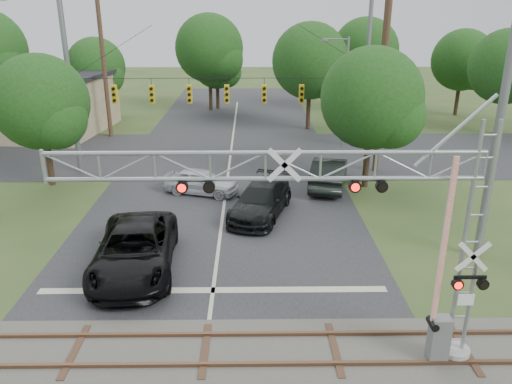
{
  "coord_description": "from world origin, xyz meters",
  "views": [
    {
      "loc": [
        1.41,
        -10.7,
        9.95
      ],
      "look_at": [
        1.63,
        7.5,
        3.19
      ],
      "focal_mm": 35.0,
      "sensor_mm": 36.0,
      "label": 1
    }
  ],
  "objects_px": {
    "car_dark": "(261,200)",
    "traffic_signal_span": "(241,84)",
    "streetlight": "(344,86)",
    "pickup_black": "(135,250)",
    "crossing_gantry": "(348,219)",
    "sedan_silver": "(201,181)"
  },
  "relations": [
    {
      "from": "car_dark",
      "to": "traffic_signal_span",
      "type": "bearing_deg",
      "value": 115.81
    },
    {
      "from": "streetlight",
      "to": "pickup_black",
      "type": "bearing_deg",
      "value": -120.7
    },
    {
      "from": "traffic_signal_span",
      "to": "pickup_black",
      "type": "xyz_separation_m",
      "value": [
        -4.06,
        -12.89,
        -4.68
      ]
    },
    {
      "from": "traffic_signal_span",
      "to": "car_dark",
      "type": "distance_m",
      "value": 8.76
    },
    {
      "from": "traffic_signal_span",
      "to": "streetlight",
      "type": "height_order",
      "value": "traffic_signal_span"
    },
    {
      "from": "traffic_signal_span",
      "to": "pickup_black",
      "type": "bearing_deg",
      "value": -107.5
    },
    {
      "from": "pickup_black",
      "to": "streetlight",
      "type": "distance_m",
      "value": 22.88
    },
    {
      "from": "pickup_black",
      "to": "streetlight",
      "type": "bearing_deg",
      "value": 54.89
    },
    {
      "from": "crossing_gantry",
      "to": "car_dark",
      "type": "relative_size",
      "value": 2.17
    },
    {
      "from": "traffic_signal_span",
      "to": "streetlight",
      "type": "distance_m",
      "value": 10.0
    },
    {
      "from": "traffic_signal_span",
      "to": "pickup_black",
      "type": "relative_size",
      "value": 2.94
    },
    {
      "from": "crossing_gantry",
      "to": "sedan_silver",
      "type": "xyz_separation_m",
      "value": [
        -5.46,
        14.3,
        -3.85
      ]
    },
    {
      "from": "pickup_black",
      "to": "car_dark",
      "type": "xyz_separation_m",
      "value": [
        5.13,
        5.63,
        -0.11
      ]
    },
    {
      "from": "crossing_gantry",
      "to": "traffic_signal_span",
      "type": "distance_m",
      "value": 18.66
    },
    {
      "from": "crossing_gantry",
      "to": "streetlight",
      "type": "height_order",
      "value": "streetlight"
    },
    {
      "from": "traffic_signal_span",
      "to": "car_dark",
      "type": "relative_size",
      "value": 3.48
    },
    {
      "from": "traffic_signal_span",
      "to": "car_dark",
      "type": "height_order",
      "value": "traffic_signal_span"
    },
    {
      "from": "car_dark",
      "to": "sedan_silver",
      "type": "bearing_deg",
      "value": 153.71
    },
    {
      "from": "car_dark",
      "to": "sedan_silver",
      "type": "height_order",
      "value": "car_dark"
    },
    {
      "from": "streetlight",
      "to": "car_dark",
      "type": "bearing_deg",
      "value": -114.91
    },
    {
      "from": "pickup_black",
      "to": "traffic_signal_span",
      "type": "bearing_deg",
      "value": 68.09
    },
    {
      "from": "crossing_gantry",
      "to": "sedan_silver",
      "type": "distance_m",
      "value": 15.78
    }
  ]
}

